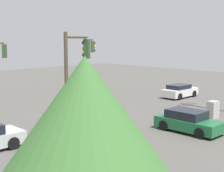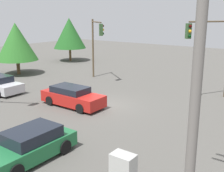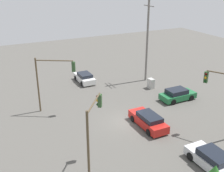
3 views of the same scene
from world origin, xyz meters
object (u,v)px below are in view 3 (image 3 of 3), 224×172
Objects in this scene: sedan_white at (85,78)px; traffic_signal_main at (224,93)px; sedan_red at (148,120)px; traffic_signal_aux at (93,125)px; electrical_cabinet at (151,84)px; sedan_green at (177,95)px; sedan_silver at (212,160)px; traffic_signal_cross at (52,76)px.

traffic_signal_main is (18.43, 6.20, 3.61)m from sedan_white.
sedan_white is at bearing 94.74° from sedan_red.
traffic_signal_aux is 18.24m from electrical_cabinet.
traffic_signal_aux is 4.49× the size of electrical_cabinet.
sedan_white is 3.14× the size of electrical_cabinet.
sedan_green is 12.57m from sedan_silver.
electrical_cabinet is (-8.29, 5.85, -0.04)m from sedan_red.
traffic_signal_main is at bearing -71.40° from sedan_white.
sedan_silver is 0.69× the size of traffic_signal_main.
sedan_green is 0.98× the size of sedan_silver.
traffic_signal_aux is at bearing -47.59° from electrical_cabinet.
sedan_white is 21.85m from sedan_silver.
sedan_red is at bearing -60.34° from sedan_green.
sedan_silver is at bearing -82.23° from sedan_red.
traffic_signal_cross reaches higher than traffic_signal_aux.
traffic_signal_cross reaches higher than sedan_green.
sedan_red is 10.15m from electrical_cabinet.
sedan_green reaches higher than sedan_white.
sedan_red is 7.62m from sedan_green.
traffic_signal_aux is at bearing 58.61° from traffic_signal_main.
electrical_cabinet is (-15.77, 4.83, -0.03)m from sedan_silver.
electrical_cabinet is (-12.08, 13.23, -3.38)m from traffic_signal_aux.
sedan_green is at bearing 9.73° from electrical_cabinet.
traffic_signal_cross reaches higher than sedan_white.
sedan_red is 3.62× the size of electrical_cabinet.
traffic_signal_aux is at bearing -152.80° from sedan_red.
sedan_silver is at bearing -17.02° from electrical_cabinet.
sedan_silver reaches higher than electrical_cabinet.
sedan_silver is at bearing 99.99° from traffic_signal_main.
traffic_signal_aux is (-0.38, -12.40, -0.22)m from traffic_signal_main.
sedan_silver is (21.74, 2.20, 0.03)m from sedan_white.
sedan_silver is (11.26, -5.60, 0.01)m from sedan_green.
traffic_signal_aux reaches higher than sedan_silver.
sedan_green is 0.68× the size of traffic_signal_main.
sedan_red reaches higher than sedan_white.
sedan_red is 0.81× the size of traffic_signal_aux.
traffic_signal_cross is 1.04× the size of traffic_signal_aux.
sedan_white is 0.68× the size of traffic_signal_cross.
traffic_signal_cross is 4.64× the size of electrical_cabinet.
traffic_signal_main is at bearing -53.96° from traffic_signal_aux.
sedan_silver is at bearing -26.46° from sedan_green.
traffic_signal_cross is (-14.80, -8.37, 3.52)m from sedan_silver.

